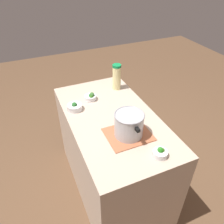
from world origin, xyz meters
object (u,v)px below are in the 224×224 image
at_px(broccoli_bowl_center, 75,107).
at_px(lemonade_pitcher, 117,77).
at_px(cooking_pot, 129,124).
at_px(broccoli_bowl_back, 160,152).
at_px(broccoli_bowl_front, 91,97).

bearing_deg(broccoli_bowl_center, lemonade_pitcher, 111.59).
height_order(cooking_pot, broccoli_bowl_back, cooking_pot).
bearing_deg(cooking_pot, broccoli_bowl_center, -149.57).
height_order(lemonade_pitcher, broccoli_bowl_front, lemonade_pitcher).
bearing_deg(broccoli_bowl_front, broccoli_bowl_back, 13.65).
bearing_deg(broccoli_bowl_center, broccoli_bowl_front, 118.62).
relative_size(lemonade_pitcher, broccoli_bowl_back, 2.50).
bearing_deg(lemonade_pitcher, broccoli_bowl_back, -6.08).
distance_m(cooking_pot, lemonade_pitcher, 0.72).
xyz_separation_m(lemonade_pitcher, broccoli_bowl_back, (0.97, -0.10, -0.11)).
bearing_deg(lemonade_pitcher, broccoli_bowl_center, -68.41).
xyz_separation_m(broccoli_bowl_front, broccoli_bowl_center, (0.10, -0.19, 0.00)).
relative_size(broccoli_bowl_front, broccoli_bowl_center, 0.86).
height_order(broccoli_bowl_front, broccoli_bowl_back, broccoli_bowl_front).
height_order(broccoli_bowl_front, broccoli_bowl_center, broccoli_bowl_center).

